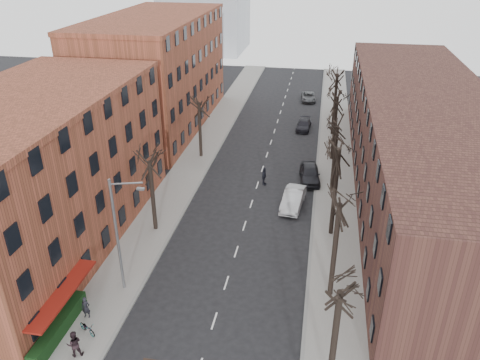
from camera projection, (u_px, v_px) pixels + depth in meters
The scene contains 23 objects.
sidewalk_left at pixel (200, 153), 56.24m from camera, with size 4.00×90.00×0.15m, color gray.
sidewalk_right at pixel (335, 163), 53.71m from camera, with size 4.00×90.00×0.15m, color gray.
building_left_near at pixel (37, 176), 37.27m from camera, with size 12.00×26.00×12.00m, color brown.
building_left_far at pixel (157, 74), 62.26m from camera, with size 12.00×28.00×14.00m, color brown.
building_right at pixel (422, 144), 45.83m from camera, with size 12.00×50.00×10.00m, color #4E2C24.
awning_left at pixel (70, 324), 31.04m from camera, with size 1.20×7.00×0.15m, color maroon.
hedge at pixel (59, 327), 29.89m from camera, with size 0.80×6.00×1.00m, color black.
tree_right_b at pixel (330, 295), 33.62m from camera, with size 5.20×5.20×10.80m, color black, non-canonical shape.
tree_right_c at pixel (330, 234), 40.64m from camera, with size 5.20×5.20×11.60m, color black, non-canonical shape.
tree_right_d at pixel (331, 191), 47.66m from camera, with size 5.20×5.20×10.00m, color black, non-canonical shape.
tree_right_e at pixel (331, 159), 54.68m from camera, with size 5.20×5.20×10.80m, color black, non-canonical shape.
tree_right_f at pixel (332, 135), 61.70m from camera, with size 5.20×5.20×11.60m, color black, non-canonical shape.
tree_left_a at pixel (156, 230), 41.29m from camera, with size 5.20×5.20×9.50m, color black, non-canonical shape.
tree_left_b at pixel (201, 157), 55.33m from camera, with size 5.20×5.20×9.50m, color black, non-canonical shape.
streetlight at pixel (119, 232), 31.91m from camera, with size 2.45×0.22×9.03m.
silver_sedan at pixel (293, 199), 44.54m from camera, with size 1.76×5.06×1.67m, color #A1A4A8.
parked_car_near at pixel (310, 174), 49.37m from camera, with size 2.03×5.05×1.72m, color black.
parked_car_mid at pixel (304, 125), 63.20m from camera, with size 1.75×4.30×1.25m, color black.
parked_car_far at pixel (308, 97), 74.74m from camera, with size 2.12×4.59×1.28m, color #505257.
pedestrian_a at pixel (86, 308), 31.10m from camera, with size 0.58×0.38×1.58m, color black.
pedestrian_b at pixel (74, 344), 28.13m from camera, with size 0.89×0.69×1.82m, color black.
pedestrian_crossing at pixel (264, 176), 48.56m from camera, with size 1.13×0.47×1.93m, color black.
bicycle at pixel (87, 328), 29.99m from camera, with size 0.53×1.53×0.81m, color gray.
Camera 1 is at (5.89, -14.96, 22.60)m, focal length 35.00 mm.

